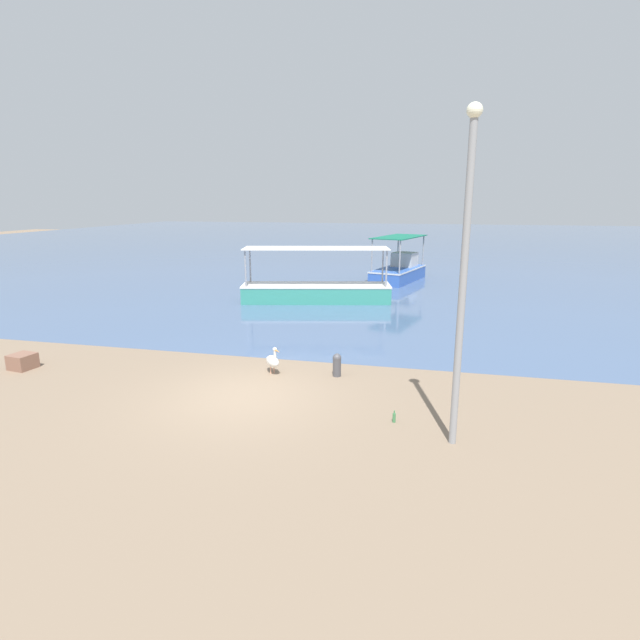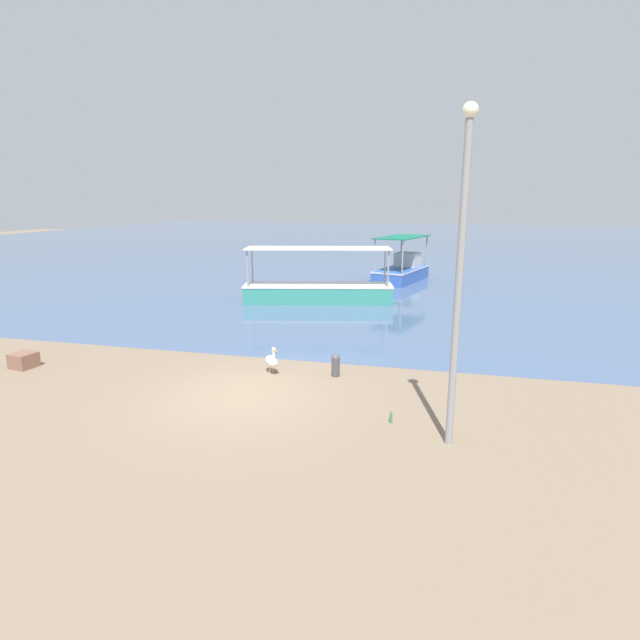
{
  "view_description": "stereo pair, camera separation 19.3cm",
  "coord_description": "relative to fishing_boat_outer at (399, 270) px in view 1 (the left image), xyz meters",
  "views": [
    {
      "loc": [
        4.38,
        -10.71,
        4.68
      ],
      "look_at": [
        0.84,
        4.69,
        0.87
      ],
      "focal_mm": 28.0,
      "sensor_mm": 36.0,
      "label": 1
    },
    {
      "loc": [
        4.56,
        -10.67,
        4.68
      ],
      "look_at": [
        0.84,
        4.69,
        0.87
      ],
      "focal_mm": 28.0,
      "sensor_mm": 36.0,
      "label": 2
    }
  ],
  "objects": [
    {
      "name": "lamp_post",
      "position": [
        2.54,
        -20.4,
        2.87
      ],
      "size": [
        0.28,
        0.28,
        6.29
      ],
      "color": "gray",
      "rests_on": "ground"
    },
    {
      "name": "ground",
      "position": [
        -2.37,
        -19.08,
        -0.64
      ],
      "size": [
        120.0,
        120.0,
        0.0
      ],
      "primitive_type": "plane",
      "color": "#826D57"
    },
    {
      "name": "pelican",
      "position": [
        -2.18,
        -17.35,
        -0.27
      ],
      "size": [
        0.64,
        0.65,
        0.8
      ],
      "color": "#E0997A",
      "rests_on": "ground"
    },
    {
      "name": "glass_bottle",
      "position": [
        1.34,
        -19.72,
        -0.53
      ],
      "size": [
        0.07,
        0.07,
        0.27
      ],
      "color": "#3F7F4C",
      "rests_on": "ground"
    },
    {
      "name": "fishing_boat_outer",
      "position": [
        0.0,
        0.0,
        0.0
      ],
      "size": [
        3.13,
        5.06,
        2.61
      ],
      "color": "#3760BA",
      "rests_on": "harbor_water"
    },
    {
      "name": "cargo_crate",
      "position": [
        -9.25,
        -18.53,
        -0.43
      ],
      "size": [
        0.68,
        0.67,
        0.43
      ],
      "primitive_type": "cube",
      "rotation": [
        0.0,
        0.0,
        6.15
      ],
      "color": "#825A48",
      "rests_on": "ground"
    },
    {
      "name": "fishing_boat_far_left",
      "position": [
        -3.34,
        -7.29,
        -0.08
      ],
      "size": [
        7.13,
        3.21,
        2.53
      ],
      "color": "teal",
      "rests_on": "harbor_water"
    },
    {
      "name": "harbor_water",
      "position": [
        -2.37,
        28.92,
        -0.64
      ],
      "size": [
        110.0,
        90.0,
        0.0
      ],
      "primitive_type": "cube",
      "color": "#475F86",
      "rests_on": "ground"
    },
    {
      "name": "mooring_bollard",
      "position": [
        -0.42,
        -17.14,
        -0.3
      ],
      "size": [
        0.24,
        0.24,
        0.64
      ],
      "color": "#47474C",
      "rests_on": "ground"
    }
  ]
}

